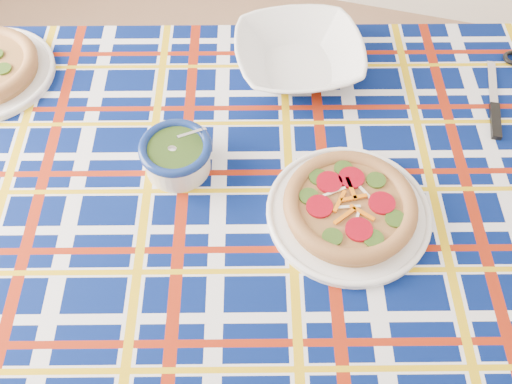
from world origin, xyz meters
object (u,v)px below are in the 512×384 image
(serving_bowl, at_px, (299,57))
(pesto_bowl, at_px, (176,154))
(dining_table, at_px, (254,231))
(main_focaccia_plate, at_px, (350,206))

(serving_bowl, bearing_deg, pesto_bowl, -115.99)
(dining_table, bearing_deg, main_focaccia_plate, -4.68)
(pesto_bowl, bearing_deg, dining_table, -18.13)
(main_focaccia_plate, height_order, serving_bowl, serving_bowl)
(main_focaccia_plate, bearing_deg, dining_table, -168.65)
(dining_table, bearing_deg, pesto_bowl, 145.84)
(dining_table, relative_size, serving_bowl, 6.69)
(main_focaccia_plate, height_order, pesto_bowl, pesto_bowl)
(pesto_bowl, relative_size, serving_bowl, 0.50)
(dining_table, distance_m, pesto_bowl, 0.23)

